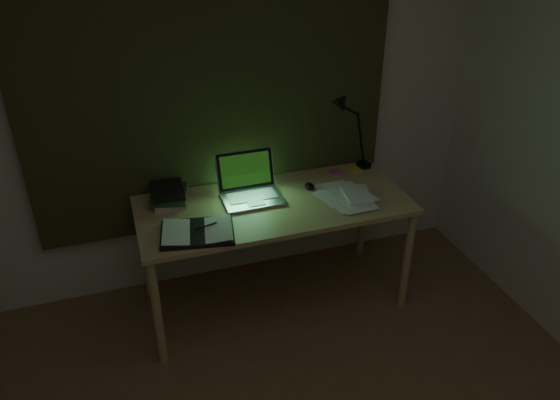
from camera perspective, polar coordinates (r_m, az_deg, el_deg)
The scene contains 11 objects.
wall_back at distance 3.34m, azimuth -7.29°, elevation 10.24°, with size 3.50×0.00×2.50m, color beige.
curtain at distance 3.24m, azimuth -7.36°, elevation 13.35°, with size 2.20×0.06×2.00m, color #2C2E17.
desk at distance 3.43m, azimuth -0.63°, elevation -5.63°, with size 1.61×0.70×0.73m, color tan, non-canonical shape.
laptop at distance 3.20m, azimuth -2.92°, elevation 1.96°, with size 0.36×0.40×0.26m, color silver, non-canonical shape.
open_textbook at distance 2.97m, azimuth -8.63°, elevation -3.31°, with size 0.39×0.28×0.03m, color silver, non-canonical shape.
book_stack at distance 3.29m, azimuth -11.47°, elevation 0.57°, with size 0.21×0.25×0.10m, color silver, non-canonical shape.
loose_papers at distance 3.32m, azimuth 7.15°, elevation 0.47°, with size 0.34×0.36×0.02m, color white, non-canonical shape.
mouse at distance 3.38m, azimuth 3.10°, elevation 1.46°, with size 0.06×0.09×0.03m, color black.
sticky_yellow at distance 3.64m, azimuth 7.72°, elevation 3.20°, with size 0.07×0.07×0.02m, color gold.
sticky_pink at distance 3.59m, azimuth 5.77°, elevation 2.95°, with size 0.07×0.07×0.01m, color #C94E88.
desk_lamp at distance 3.60m, azimuth 9.07°, elevation 7.54°, with size 0.38×0.29×0.56m, color black, non-canonical shape.
Camera 1 is at (-0.58, -1.10, 2.35)m, focal length 35.00 mm.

